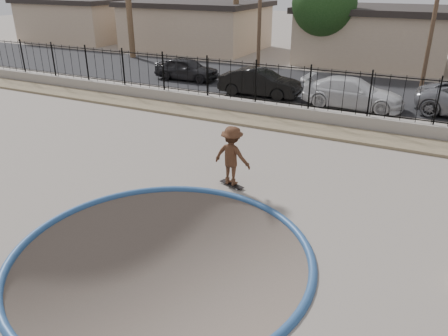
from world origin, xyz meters
TOP-DOWN VIEW (x-y plane):
  - ground at (0.00, 12.00)m, footprint 120.00×120.00m
  - bowl_pit at (0.00, -1.00)m, footprint 6.84×6.84m
  - coping_ring at (0.00, -1.00)m, footprint 7.04×7.04m
  - rock_strip at (0.00, 9.20)m, footprint 42.00×1.60m
  - retaining_wall at (0.00, 10.30)m, footprint 42.00×0.45m
  - fence at (0.00, 10.30)m, footprint 40.00×0.04m
  - street at (0.00, 17.00)m, footprint 90.00×8.00m
  - house_west_far at (-28.00, 26.50)m, footprint 10.60×8.60m
  - house_west at (-15.00, 26.50)m, footprint 11.60×8.60m
  - house_center at (0.00, 26.50)m, footprint 10.60×8.60m
  - street_tree_left at (-3.00, 23.00)m, footprint 4.32×4.32m
  - skater at (-0.16, 3.00)m, footprint 1.21×0.75m
  - skateboard at (-0.16, 3.00)m, footprint 0.88×0.47m
  - car_a at (-9.03, 15.00)m, footprint 3.99×1.70m
  - car_b at (-3.56, 13.40)m, footprint 4.33×1.62m
  - car_c at (1.27, 13.40)m, footprint 4.82×2.01m

SIDE VIEW (x-z plane):
  - ground at x=0.00m, z-range -2.20..0.00m
  - bowl_pit at x=0.00m, z-range -0.90..0.90m
  - coping_ring at x=0.00m, z-range -0.10..0.10m
  - street at x=0.00m, z-range 0.00..0.04m
  - rock_strip at x=0.00m, z-range 0.00..0.11m
  - skateboard at x=-0.16m, z-range 0.02..0.10m
  - retaining_wall at x=0.00m, z-range 0.00..0.60m
  - car_a at x=-9.03m, z-range 0.04..1.38m
  - car_c at x=1.27m, z-range 0.04..1.43m
  - car_b at x=-3.56m, z-range 0.04..1.45m
  - skater at x=-0.16m, z-range 0.00..1.81m
  - fence at x=0.00m, z-range 0.60..2.40m
  - house_west at x=-15.00m, z-range 0.02..3.92m
  - house_west_far at x=-28.00m, z-range 0.02..3.92m
  - house_center at x=0.00m, z-range 0.02..3.92m
  - street_tree_left at x=-3.00m, z-range 1.01..7.37m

